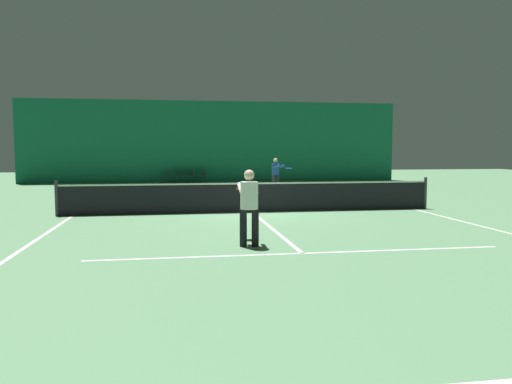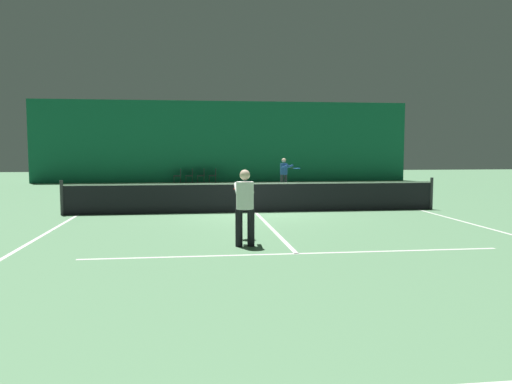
% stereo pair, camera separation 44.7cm
% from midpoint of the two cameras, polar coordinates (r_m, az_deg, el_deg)
% --- Properties ---
extents(ground_plane, '(60.00, 60.00, 0.00)m').
position_cam_midpoint_polar(ground_plane, '(15.99, 0.72, -2.32)').
color(ground_plane, '#56845B').
extents(backdrop_curtain, '(23.00, 0.12, 4.93)m').
position_cam_midpoint_polar(backdrop_curtain, '(30.71, -3.17, 5.77)').
color(backdrop_curtain, '#146042').
rests_on(backdrop_curtain, ground).
extents(court_line_baseline_far, '(11.00, 0.10, 0.00)m').
position_cam_midpoint_polar(court_line_baseline_far, '(27.77, -2.70, 0.77)').
color(court_line_baseline_far, silver).
rests_on(court_line_baseline_far, ground).
extents(court_line_service_far, '(8.25, 0.10, 0.00)m').
position_cam_midpoint_polar(court_line_service_far, '(22.31, -1.57, -0.25)').
color(court_line_service_far, silver).
rests_on(court_line_service_far, ground).
extents(court_line_service_near, '(8.25, 0.10, 0.00)m').
position_cam_midpoint_polar(court_line_service_near, '(9.78, 5.99, -7.02)').
color(court_line_service_near, silver).
rests_on(court_line_service_near, ground).
extents(court_line_sideline_left, '(0.10, 23.80, 0.00)m').
position_cam_midpoint_polar(court_line_sideline_left, '(16.17, -18.97, -2.50)').
color(court_line_sideline_left, silver).
rests_on(court_line_sideline_left, ground).
extents(court_line_sideline_right, '(0.10, 23.80, 0.00)m').
position_cam_midpoint_polar(court_line_sideline_right, '(17.61, 18.75, -1.91)').
color(court_line_sideline_right, silver).
rests_on(court_line_sideline_right, ground).
extents(court_line_centre, '(0.10, 12.80, 0.00)m').
position_cam_midpoint_polar(court_line_centre, '(15.99, 0.72, -2.32)').
color(court_line_centre, silver).
rests_on(court_line_centre, ground).
extents(tennis_net, '(12.00, 0.10, 1.07)m').
position_cam_midpoint_polar(tennis_net, '(15.93, 0.73, -0.50)').
color(tennis_net, black).
rests_on(tennis_net, ground).
extents(player_near, '(0.40, 1.32, 1.60)m').
position_cam_midpoint_polar(player_near, '(10.34, -0.06, -1.11)').
color(player_near, black).
rests_on(player_near, ground).
extents(player_far, '(0.94, 1.31, 1.57)m').
position_cam_midpoint_polar(player_far, '(24.36, 3.79, 2.34)').
color(player_far, '#2D2D38').
rests_on(player_far, ground).
extents(courtside_chair_0, '(0.44, 0.44, 0.84)m').
position_cam_midpoint_polar(courtside_chair_0, '(30.13, -8.42, 1.97)').
color(courtside_chair_0, '#2D2D2D').
rests_on(courtside_chair_0, ground).
extents(courtside_chair_1, '(0.44, 0.44, 0.84)m').
position_cam_midpoint_polar(courtside_chair_1, '(30.12, -7.09, 1.99)').
color(courtside_chair_1, '#2D2D2D').
rests_on(courtside_chair_1, ground).
extents(courtside_chair_2, '(0.44, 0.44, 0.84)m').
position_cam_midpoint_polar(courtside_chair_2, '(30.13, -5.77, 2.00)').
color(courtside_chair_2, '#2D2D2D').
rests_on(courtside_chair_2, ground).
extents(courtside_chair_3, '(0.44, 0.44, 0.84)m').
position_cam_midpoint_polar(courtside_chair_3, '(30.16, -4.44, 2.01)').
color(courtside_chair_3, '#2D2D2D').
rests_on(courtside_chair_3, ground).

